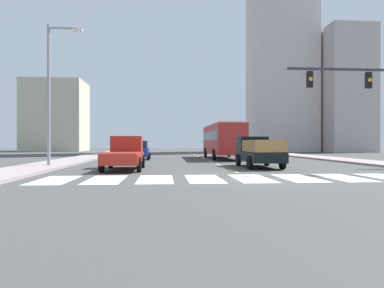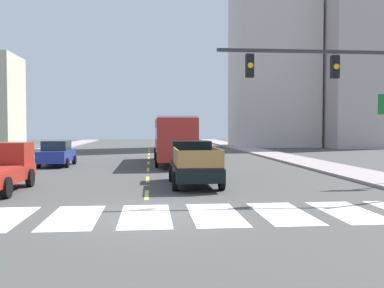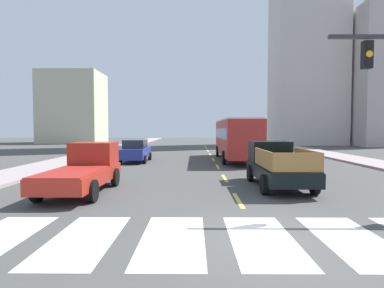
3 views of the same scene
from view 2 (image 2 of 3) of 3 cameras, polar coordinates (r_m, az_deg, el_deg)
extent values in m
plane|color=#444443|center=(13.06, -6.16, -9.42)|extent=(160.00, 160.00, 0.00)
cube|color=gray|center=(32.90, 14.60, -2.28)|extent=(3.07, 110.00, 0.15)
cube|color=silver|center=(13.26, -15.36, -9.30)|extent=(1.49, 3.53, 0.01)
cube|color=silver|center=(13.06, -6.16, -9.41)|extent=(1.49, 3.53, 0.01)
cube|color=silver|center=(13.21, 3.07, -9.27)|extent=(1.49, 3.53, 0.01)
cube|color=silver|center=(13.67, 11.88, -8.92)|extent=(1.49, 3.53, 0.01)
cube|color=silver|center=(14.42, 19.92, -8.42)|extent=(1.49, 3.53, 0.01)
cube|color=#D5D053|center=(17.00, -6.01, -6.68)|extent=(0.16, 2.40, 0.01)
cube|color=#D5D053|center=(21.95, -5.89, -4.65)|extent=(0.16, 2.40, 0.01)
cube|color=#D5D053|center=(26.92, -5.82, -3.37)|extent=(0.16, 2.40, 0.01)
cube|color=#D5D053|center=(31.90, -5.77, -2.49)|extent=(0.16, 2.40, 0.01)
cube|color=#D5D053|center=(36.89, -5.73, -1.84)|extent=(0.16, 2.40, 0.01)
cube|color=#D5D053|center=(41.88, -5.71, -1.35)|extent=(0.16, 2.40, 0.01)
cube|color=#D5D053|center=(46.87, -5.69, -0.97)|extent=(0.16, 2.40, 0.01)
cube|color=#D5D053|center=(51.86, -5.67, -0.65)|extent=(0.16, 2.40, 0.01)
cube|color=black|center=(19.52, 0.34, -3.50)|extent=(1.96, 5.20, 0.56)
cube|color=black|center=(21.14, -0.13, -0.94)|extent=(1.84, 1.60, 1.00)
cube|color=#19232D|center=(21.57, -0.24, -0.40)|extent=(1.72, 0.08, 0.56)
cube|color=black|center=(18.55, 0.64, -2.85)|extent=(1.84, 3.30, 0.06)
cylinder|color=black|center=(21.02, -2.76, -3.86)|extent=(0.22, 0.80, 0.80)
cylinder|color=black|center=(21.20, 2.55, -3.81)|extent=(0.22, 0.80, 0.80)
cylinder|color=black|center=(17.93, -2.28, -4.92)|extent=(0.22, 0.80, 0.80)
cylinder|color=black|center=(18.14, 3.93, -4.84)|extent=(0.22, 0.80, 0.80)
cube|color=olive|center=(18.44, -2.15, -1.69)|extent=(0.06, 3.17, 0.70)
cube|color=olive|center=(18.64, 3.39, -1.65)|extent=(0.06, 3.17, 0.70)
cube|color=olive|center=(16.95, 1.21, -2.04)|extent=(1.80, 0.06, 0.70)
cube|color=#A12418|center=(20.69, -23.15, -1.19)|extent=(1.84, 1.60, 1.00)
cube|color=#19232D|center=(21.10, -22.80, -0.63)|extent=(1.72, 0.08, 0.56)
cylinder|color=black|center=(20.37, -20.59, -4.20)|extent=(0.22, 0.80, 0.80)
cylinder|color=black|center=(17.40, -23.27, -5.33)|extent=(0.22, 0.80, 0.80)
cube|color=#B02B27|center=(31.07, -2.47, 0.81)|extent=(2.50, 10.80, 2.70)
cube|color=#19232D|center=(31.06, -2.47, 1.45)|extent=(2.52, 9.94, 0.80)
cube|color=silver|center=(31.07, -2.48, 3.41)|extent=(2.40, 10.37, 0.12)
cylinder|color=black|center=(34.44, -4.84, -1.30)|extent=(0.22, 1.00, 1.00)
cylinder|color=black|center=(34.55, -0.69, -1.28)|extent=(0.22, 1.00, 1.00)
cylinder|color=black|center=(28.13, -4.69, -2.11)|extent=(0.22, 1.00, 1.00)
cylinder|color=black|center=(28.28, 0.38, -2.08)|extent=(0.22, 1.00, 1.00)
cube|color=navy|center=(30.53, -17.38, -1.48)|extent=(1.80, 4.40, 0.76)
cube|color=#1E2833|center=(30.34, -17.46, -0.18)|extent=(1.58, 2.11, 0.64)
cylinder|color=black|center=(32.07, -18.45, -2.00)|extent=(0.22, 0.64, 0.64)
cylinder|color=black|center=(31.72, -15.27, -2.01)|extent=(0.22, 0.64, 0.64)
cylinder|color=black|center=(29.43, -19.64, -2.39)|extent=(0.22, 0.64, 0.64)
cylinder|color=black|center=(29.04, -16.19, -2.41)|extent=(0.22, 0.64, 0.64)
cube|color=#2D2D33|center=(16.87, 17.11, 11.57)|extent=(7.98, 0.12, 0.12)
cube|color=black|center=(16.94, 18.35, 9.64)|extent=(0.28, 0.24, 0.84)
cylinder|color=black|center=(16.86, 18.54, 10.56)|extent=(0.20, 0.04, 0.20)
cylinder|color=orange|center=(16.83, 18.53, 9.69)|extent=(0.20, 0.04, 0.20)
cylinder|color=black|center=(16.79, 18.52, 8.81)|extent=(0.20, 0.04, 0.20)
cube|color=black|center=(15.94, 7.62, 10.20)|extent=(0.28, 0.24, 0.84)
cylinder|color=black|center=(15.85, 7.74, 11.20)|extent=(0.20, 0.04, 0.20)
cylinder|color=orange|center=(15.81, 7.73, 10.27)|extent=(0.20, 0.04, 0.20)
cylinder|color=black|center=(15.78, 7.73, 9.33)|extent=(0.20, 0.04, 0.20)
cube|color=#B3A5A2|center=(59.37, 20.48, 9.40)|extent=(7.42, 8.05, 20.30)
camera|label=1|loc=(4.57, -122.25, -14.69)|focal=32.35mm
camera|label=3|loc=(5.83, -22.92, 1.53)|focal=29.40mm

